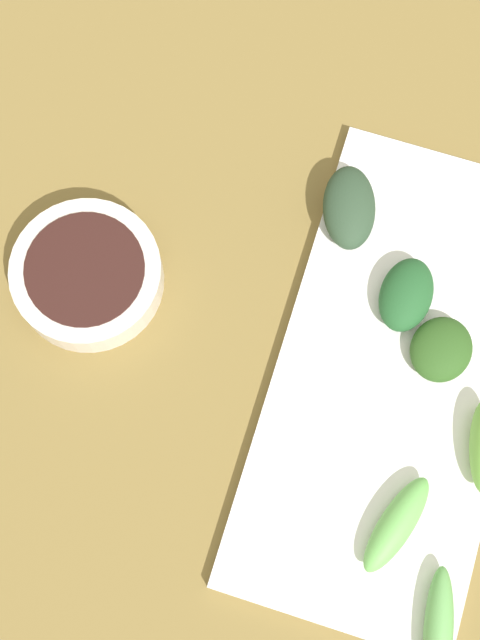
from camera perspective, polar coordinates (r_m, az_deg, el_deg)
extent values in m
cube|color=olive|center=(0.75, 2.12, 0.12)|extent=(2.10, 2.10, 0.02)
cylinder|color=silver|center=(0.74, -9.69, 2.82)|extent=(0.12, 0.12, 0.03)
cylinder|color=black|center=(0.73, -9.79, 3.01)|extent=(0.10, 0.10, 0.02)
cube|color=white|center=(0.73, 9.83, -3.62)|extent=(0.19, 0.40, 0.01)
ellipsoid|color=#23572B|center=(0.73, 10.56, 1.60)|extent=(0.04, 0.06, 0.03)
ellipsoid|color=#2D551F|center=(0.72, 12.71, -1.84)|extent=(0.06, 0.06, 0.02)
ellipsoid|color=#6AB958|center=(0.70, 9.95, -12.72)|extent=(0.05, 0.09, 0.02)
ellipsoid|color=#65AB59|center=(0.70, 12.54, -18.89)|extent=(0.04, 0.10, 0.02)
ellipsoid|color=#2D4530|center=(0.74, 6.98, 7.14)|extent=(0.06, 0.08, 0.03)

